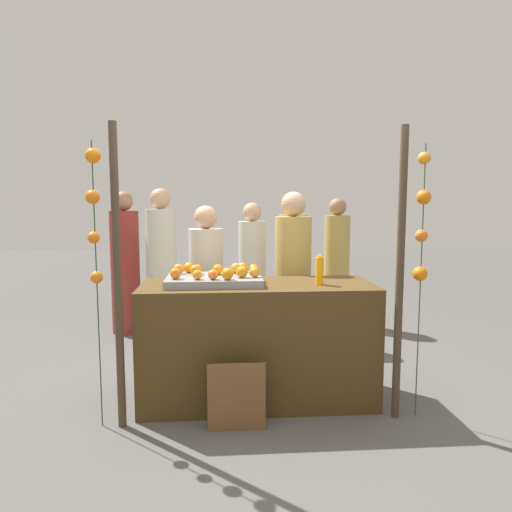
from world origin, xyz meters
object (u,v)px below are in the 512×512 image
object	(u,v)px
orange_0	(176,274)
juice_bottle	(320,271)
orange_1	(236,268)
vendor_right	(293,289)
vendor_left	(207,296)
chalkboard_sign	(237,398)
stall_counter	(257,342)

from	to	relation	value
orange_0	juice_bottle	bearing A→B (deg)	1.11
orange_1	vendor_right	world-z (taller)	vendor_right
vendor_left	chalkboard_sign	bearing A→B (deg)	-78.37
orange_0	chalkboard_sign	distance (m)	1.01
chalkboard_sign	stall_counter	bearing A→B (deg)	70.23
stall_counter	juice_bottle	bearing A→B (deg)	-9.44
vendor_right	juice_bottle	bearing A→B (deg)	-81.88
chalkboard_sign	orange_1	bearing A→B (deg)	88.09
orange_0	vendor_left	xyz separation A→B (m)	(0.21, 0.71, -0.32)
vendor_left	stall_counter	bearing A→B (deg)	-55.80
orange_1	vendor_left	xyz separation A→B (m)	(-0.25, 0.46, -0.32)
stall_counter	juice_bottle	xyz separation A→B (m)	(0.47, -0.08, 0.58)
orange_1	juice_bottle	world-z (taller)	juice_bottle
stall_counter	vendor_left	world-z (taller)	vendor_left
stall_counter	vendor_right	size ratio (longest dim) A/B	1.09
orange_1	vendor_right	distance (m)	0.75
orange_1	vendor_right	xyz separation A→B (m)	(0.54, 0.46, -0.26)
orange_1	vendor_right	bearing A→B (deg)	40.59
chalkboard_sign	vendor_right	world-z (taller)	vendor_right
orange_1	vendor_left	bearing A→B (deg)	119.05
orange_1	chalkboard_sign	xyz separation A→B (m)	(-0.02, -0.67, -0.80)
vendor_left	vendor_right	distance (m)	0.79
orange_1	vendor_left	distance (m)	0.61
stall_counter	vendor_left	size ratio (longest dim) A/B	1.18
orange_1	orange_0	bearing A→B (deg)	-151.03
chalkboard_sign	vendor_left	world-z (taller)	vendor_left
orange_1	juice_bottle	size ratio (longest dim) A/B	0.36
chalkboard_sign	vendor_right	bearing A→B (deg)	63.65
orange_0	juice_bottle	distance (m)	1.10
stall_counter	chalkboard_sign	world-z (taller)	stall_counter
chalkboard_sign	orange_0	bearing A→B (deg)	136.68
vendor_right	chalkboard_sign	bearing A→B (deg)	-116.35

